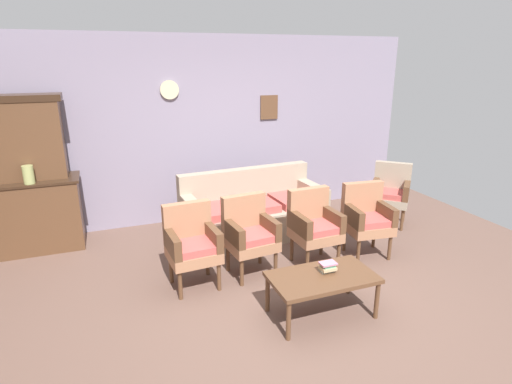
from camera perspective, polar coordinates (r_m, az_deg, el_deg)
name	(u,v)px	position (r m, az deg, el deg)	size (l,w,h in m)	color
ground_plane	(283,300)	(4.48, 3.71, -14.35)	(7.68, 7.68, 0.00)	brown
wall_back_with_decor	(212,130)	(6.36, -5.99, 8.39)	(6.40, 0.09, 2.70)	gray
side_cabinet	(35,215)	(6.06, -27.75, -2.76)	(1.16, 0.55, 0.93)	brown
cabinet_upper_hutch	(23,137)	(5.90, -29.04, 6.51)	(0.99, 0.38, 1.03)	brown
vase_on_cabinet	(28,175)	(5.73, -28.45, 2.08)	(0.13, 0.13, 0.22)	tan
floral_couch	(253,213)	(5.82, -0.39, -2.88)	(1.98, 0.93, 0.90)	gray
armchair_row_middle	(192,242)	(4.57, -8.68, -6.75)	(0.55, 0.53, 0.90)	#9E6B4C
armchair_near_couch_end	(249,232)	(4.77, -0.90, -5.45)	(0.57, 0.54, 0.90)	#9E6B4C
armchair_near_cabinet	(314,224)	(5.04, 7.84, -4.30)	(0.54, 0.51, 0.90)	#9E6B4C
armchair_by_doorway	(367,217)	(5.39, 14.76, -3.24)	(0.57, 0.55, 0.90)	#9E6B4C
wingback_chair_by_fireplace	(391,191)	(6.51, 17.77, 0.12)	(0.71, 0.71, 0.90)	gray
coffee_table	(322,280)	(4.11, 8.98, -11.64)	(1.00, 0.56, 0.42)	brown
book_stack_on_table	(328,267)	(4.13, 9.68, -9.95)	(0.16, 0.12, 0.10)	slate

